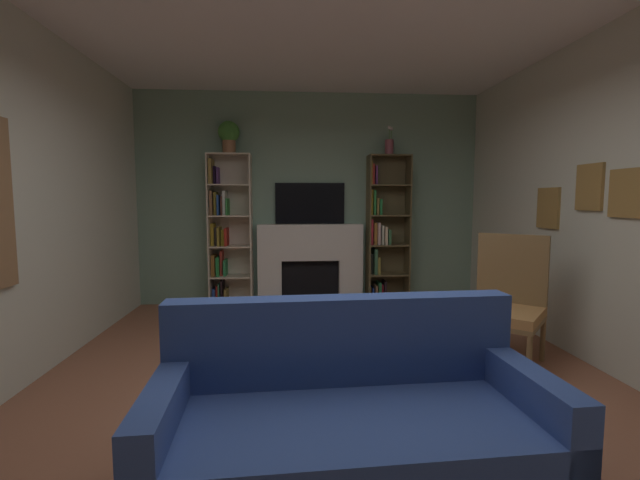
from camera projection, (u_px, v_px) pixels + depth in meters
ground_plane at (334, 409)px, 2.98m from camera, size 7.51×7.51×0.00m
wall_back_accent at (310, 199)px, 5.98m from camera, size 4.78×0.06×2.88m
fireplace at (310, 262)px, 5.93m from camera, size 1.54×0.49×1.10m
tv at (310, 203)px, 5.92m from camera, size 0.95×0.06×0.56m
bookshelf_left at (226, 233)px, 5.78m from camera, size 0.57×0.32×2.04m
bookshelf_right at (383, 235)px, 5.95m from camera, size 0.57×0.31×2.04m
potted_plant at (229, 135)px, 5.64m from camera, size 0.28×0.28×0.42m
vase_with_flowers at (389, 146)px, 5.81m from camera, size 0.11×0.11×0.39m
couch at (351, 436)px, 2.08m from camera, size 1.89×0.92×0.92m
armchair at (506, 301)px, 3.82m from camera, size 0.86×0.86×1.13m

